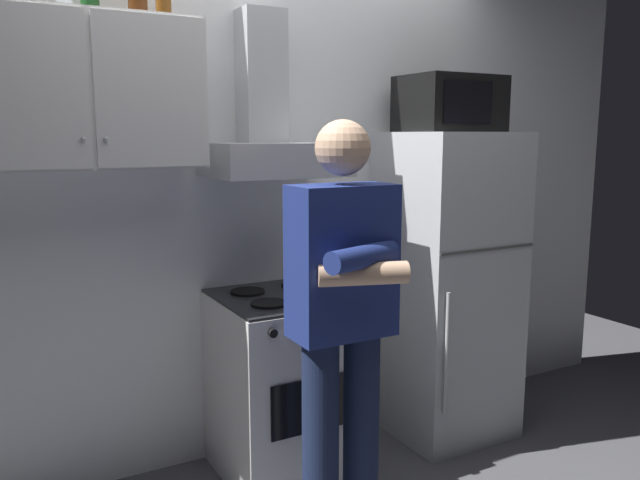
{
  "coord_description": "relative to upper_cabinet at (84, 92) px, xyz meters",
  "views": [
    {
      "loc": [
        -1.26,
        -2.3,
        1.58
      ],
      "look_at": [
        0.0,
        0.0,
        1.15
      ],
      "focal_mm": 35.63,
      "sensor_mm": 36.0,
      "label": 1
    }
  ],
  "objects": [
    {
      "name": "upper_cabinet",
      "position": [
        0.0,
        0.0,
        0.0
      ],
      "size": [
        0.9,
        0.37,
        0.6
      ],
      "color": "silver"
    },
    {
      "name": "person_standing",
      "position": [
        0.75,
        -0.73,
        -0.85
      ],
      "size": [
        0.38,
        0.33,
        1.64
      ],
      "color": "#192342",
      "rests_on": "ground_plane"
    },
    {
      "name": "stove_oven",
      "position": [
        0.8,
        -0.13,
        -1.32
      ],
      "size": [
        0.6,
        0.62,
        0.87
      ],
      "color": "white",
      "rests_on": "ground_plane"
    },
    {
      "name": "range_hood",
      "position": [
        0.8,
        0.0,
        -0.15
      ],
      "size": [
        0.6,
        0.44,
        0.75
      ],
      "color": "#B7BABF"
    },
    {
      "name": "microwave",
      "position": [
        1.75,
        -0.11,
        -0.01
      ],
      "size": [
        0.48,
        0.37,
        0.28
      ],
      "color": "black",
      "rests_on": "refrigerator"
    },
    {
      "name": "back_wall_tiled",
      "position": [
        0.85,
        0.23,
        -0.4
      ],
      "size": [
        4.8,
        0.1,
        2.7
      ],
      "primitive_type": "cube",
      "color": "white",
      "rests_on": "ground_plane"
    },
    {
      "name": "refrigerator",
      "position": [
        1.75,
        -0.12,
        -0.95
      ],
      "size": [
        0.6,
        0.62,
        1.6
      ],
      "color": "silver",
      "rests_on": "ground_plane"
    },
    {
      "name": "cooking_pot",
      "position": [
        0.93,
        -0.24,
        -0.81
      ],
      "size": [
        0.27,
        0.17,
        0.12
      ],
      "color": "#B7BABF",
      "rests_on": "stove_oven"
    }
  ]
}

